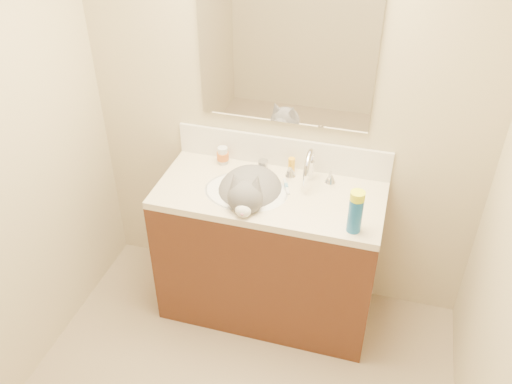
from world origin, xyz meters
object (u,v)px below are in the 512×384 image
Objects in this scene: pill_bottle at (223,155)px; amber_bottle at (291,166)px; vanity_cabinet at (268,255)px; basin at (246,202)px; spray_can at (355,215)px; silver_jar at (263,166)px; faucet at (309,169)px; cat at (250,194)px.

amber_bottle is at bearing 1.54° from pill_bottle.
pill_bottle reaches higher than vanity_cabinet.
spray_can is (0.58, -0.17, 0.16)m from basin.
basin is at bearing -165.96° from vanity_cabinet.
vanity_cabinet is at bearing -64.54° from silver_jar.
faucet reaches higher than basin.
faucet is 0.34m from cat.
spray_can is at bearing -49.52° from faucet.
silver_jar is (0.01, 0.21, 0.05)m from cat.
pill_bottle is (-0.33, 0.20, 0.50)m from vanity_cabinet.
amber_bottle reaches higher than basin.
basin is 0.24m from silver_jar.
cat is 0.60m from spray_can.
amber_bottle reaches higher than silver_jar.
pill_bottle reaches higher than basin.
silver_jar reaches higher than vanity_cabinet.
vanity_cabinet is 0.74m from spray_can.
silver_jar reaches higher than basin.
cat is at bearing -93.67° from silver_jar.
vanity_cabinet is 11.79× the size of pill_bottle.
cat reaches higher than amber_bottle.
cat is 2.70× the size of spray_can.
cat is (-0.28, -0.17, -0.10)m from faucet.
spray_can reaches higher than amber_bottle.
cat is 7.66× the size of silver_jar.
cat is at bearing -163.06° from vanity_cabinet.
amber_bottle is at bearing 134.52° from spray_can.
vanity_cabinet is 6.44× the size of spray_can.
silver_jar is (-0.09, 0.18, 0.48)m from vanity_cabinet.
basin is 0.63m from spray_can.
faucet reaches higher than vanity_cabinet.
amber_bottle reaches higher than vanity_cabinet.
pill_bottle is 0.88m from spray_can.
vanity_cabinet is 0.40m from basin.
pill_bottle is (-0.51, 0.06, -0.04)m from faucet.
vanity_cabinet is 0.58m from faucet.
basin is (-0.12, -0.03, 0.38)m from vanity_cabinet.
basin is 0.06m from cat.
silver_jar is (0.03, 0.21, 0.10)m from basin.
basin is 4.42× the size of pill_bottle.
cat reaches higher than basin.
basin is 0.32m from amber_bottle.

